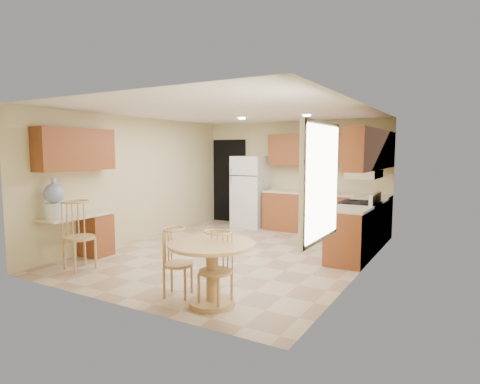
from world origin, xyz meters
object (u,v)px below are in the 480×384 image
Objects in this scene: chair_table_b at (211,263)px; water_crock at (55,200)px; refrigerator at (250,191)px; chair_desk at (73,230)px; chair_table_a at (174,257)px; stove at (358,227)px; dining_table at (212,265)px.

chair_table_b is 1.38× the size of water_crock.
refrigerator is 4.56m from chair_desk.
chair_table_b is at bearing 65.21° from chair_table_a.
water_crock is at bearing -140.21° from stove.
chair_desk reaches higher than dining_table.
stove is 1.04× the size of chair_desk.
chair_table_a is 2.54m from water_crock.
chair_table_b is 2.64m from chair_desk.
stove reaches higher than chair_table_b.
refrigerator is 3.15m from stove.
dining_table is (1.98, -4.60, -0.35)m from refrigerator.
dining_table is at bearing -57.77° from chair_table_b.
chair_desk is 0.61m from water_crock.
chair_desk is at bearing -2.15° from chair_table_b.
water_crock is (-0.45, 0.03, 0.42)m from chair_desk.
water_crock reaches higher than chair_table_b.
chair_desk is (-2.63, 0.17, 0.10)m from chair_table_b.
chair_table_a is at bearing -72.80° from refrigerator.
chair_desk is at bearing 178.09° from dining_table.
chair_table_a reaches higher than dining_table.
chair_table_b is at bearing -3.63° from water_crock.
dining_table is 0.98× the size of chair_desk.
chair_table_b reaches higher than dining_table.
chair_desk is at bearing -97.57° from refrigerator.
refrigerator reaches higher than dining_table.
stove is 3.70m from chair_table_a.
refrigerator is 1.65× the size of dining_table.
chair_table_a is 0.82× the size of chair_desk.
stove reaches higher than chair_table_a.
chair_table_b is (2.03, -4.68, -0.31)m from refrigerator.
dining_table is at bearing 73.50° from chair_table_a.
chair_table_a is (-1.44, -3.41, 0.05)m from stove.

